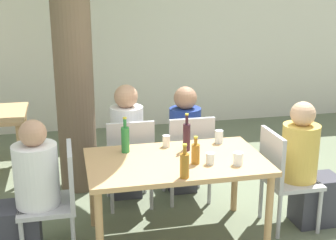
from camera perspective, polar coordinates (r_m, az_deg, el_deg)
The scene contains 19 objects.
ground_plane at distance 4.16m, azimuth 0.93°, elevation -14.20°, with size 30.00×30.00×0.00m, color #667056.
cafe_building_wall at distance 6.94m, azimuth -5.66°, elevation 10.40°, with size 10.00×0.08×2.80m.
dining_table_front at distance 3.87m, azimuth 0.98°, elevation -5.90°, with size 1.46×0.89×0.73m.
patio_chair_0 at distance 3.83m, azimuth -13.31°, elevation -8.90°, with size 0.44×0.44×0.90m.
patio_chair_1 at distance 4.24m, azimuth 13.79°, elevation -6.42°, with size 0.44×0.44×0.90m.
patio_chair_2 at distance 4.49m, azimuth -4.70°, elevation -4.67°, with size 0.44×0.44×0.90m.
patio_chair_3 at distance 4.60m, azimuth 2.53°, elevation -4.11°, with size 0.44×0.44×0.90m.
person_seated_0 at distance 3.85m, azimuth -16.90°, elevation -9.11°, with size 0.57×0.34×1.14m.
person_seated_1 at distance 4.34m, azimuth 16.64°, elevation -6.01°, with size 0.56×0.32×1.15m.
person_seated_2 at distance 4.70m, azimuth -5.12°, elevation -3.34°, with size 0.32×0.56×1.19m.
person_seated_3 at distance 4.81m, azimuth 1.79°, elevation -3.08°, with size 0.31×0.56×1.15m.
amber_bottle_0 at distance 3.73m, azimuth 3.37°, elevation -4.06°, with size 0.07×0.07×0.23m.
green_bottle_1 at distance 3.98m, azimuth -5.23°, elevation -2.29°, with size 0.07×0.07×0.31m.
amber_bottle_2 at distance 3.46m, azimuth 2.03°, elevation -5.48°, with size 0.07×0.07×0.26m.
wine_bottle_3 at distance 4.00m, azimuth 2.28°, elevation -1.98°, with size 0.06×0.06×0.33m.
drinking_glass_0 at distance 3.74m, azimuth 5.16°, elevation -4.71°, with size 0.07×0.07×0.09m.
drinking_glass_1 at distance 4.12m, azimuth -0.22°, elevation -2.57°, with size 0.07×0.07×0.10m.
drinking_glass_2 at distance 4.23m, azimuth 6.24°, elevation -2.03°, with size 0.08×0.08×0.12m.
drinking_glass_3 at distance 3.75m, azimuth 8.53°, elevation -4.69°, with size 0.08×0.08×0.10m.
Camera 1 is at (-0.85, -3.48, 2.12)m, focal length 50.00 mm.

